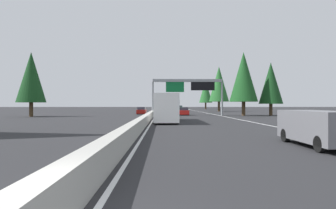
% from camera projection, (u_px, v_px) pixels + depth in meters
% --- Properties ---
extents(ground_plane, '(320.00, 320.00, 0.00)m').
position_uv_depth(ground_plane, '(156.00, 113.00, 63.81)').
color(ground_plane, '#262628').
extents(median_barrier, '(180.00, 0.56, 0.90)m').
position_uv_depth(median_barrier, '(157.00, 110.00, 83.80)').
color(median_barrier, '#ADAAA3').
rests_on(median_barrier, ground).
extents(shoulder_stripe_right, '(160.00, 0.16, 0.01)m').
position_uv_depth(shoulder_stripe_right, '(202.00, 112.00, 74.01)').
color(shoulder_stripe_right, silver).
rests_on(shoulder_stripe_right, ground).
extents(shoulder_stripe_median, '(160.00, 0.16, 0.01)m').
position_uv_depth(shoulder_stripe_median, '(158.00, 112.00, 73.81)').
color(shoulder_stripe_median, silver).
rests_on(shoulder_stripe_median, ground).
extents(sign_gantry_overhead, '(0.50, 12.68, 6.47)m').
position_uv_depth(sign_gantry_overhead, '(188.00, 87.00, 51.56)').
color(sign_gantry_overhead, gray).
rests_on(sign_gantry_overhead, ground).
extents(minivan_far_right, '(5.00, 1.95, 1.69)m').
position_uv_depth(minivan_far_right, '(319.00, 126.00, 13.74)').
color(minivan_far_right, slate).
rests_on(minivan_far_right, ground).
extents(bus_distant_b, '(11.50, 2.55, 3.10)m').
position_uv_depth(bus_distant_b, '(166.00, 107.00, 33.54)').
color(bus_distant_b, white).
rests_on(bus_distant_b, ground).
extents(box_truck_mid_center, '(8.50, 2.40, 2.95)m').
position_uv_depth(box_truck_mid_center, '(165.00, 106.00, 60.48)').
color(box_truck_mid_center, white).
rests_on(box_truck_mid_center, ground).
extents(sedan_mid_right, '(4.40, 1.80, 1.47)m').
position_uv_depth(sedan_mid_right, '(173.00, 108.00, 108.86)').
color(sedan_mid_right, '#1E4793').
rests_on(sedan_mid_right, ground).
extents(sedan_distant_a, '(4.40, 1.80, 1.47)m').
position_uv_depth(sedan_distant_a, '(183.00, 111.00, 53.90)').
color(sedan_distant_a, red).
rests_on(sedan_distant_a, ground).
extents(pickup_near_center, '(5.60, 2.00, 1.86)m').
position_uv_depth(pickup_near_center, '(164.00, 107.00, 128.71)').
color(pickup_near_center, white).
rests_on(pickup_near_center, ground).
extents(sedan_far_left, '(4.40, 1.80, 1.47)m').
position_uv_depth(sedan_far_left, '(180.00, 107.00, 127.34)').
color(sedan_far_left, '#2D6B38').
rests_on(sedan_far_left, ground).
extents(minivan_mid_left, '(5.00, 1.95, 1.69)m').
position_uv_depth(minivan_mid_left, '(175.00, 108.00, 94.58)').
color(minivan_mid_left, '#AD931E').
rests_on(minivan_mid_left, ground).
extents(oncoming_near, '(4.40, 1.80, 1.47)m').
position_uv_depth(oncoming_near, '(142.00, 111.00, 59.47)').
color(oncoming_near, maroon).
rests_on(oncoming_near, ground).
extents(conifer_right_near, '(4.20, 4.20, 9.54)m').
position_uv_depth(conifer_right_near, '(271.00, 83.00, 52.11)').
color(conifer_right_near, '#4C3823').
rests_on(conifer_right_near, ground).
extents(conifer_right_mid, '(4.94, 4.94, 11.22)m').
position_uv_depth(conifer_right_mid, '(244.00, 77.00, 51.15)').
color(conifer_right_mid, '#4C3823').
rests_on(conifer_right_mid, ground).
extents(conifer_right_far, '(5.58, 5.58, 12.69)m').
position_uv_depth(conifer_right_far, '(219.00, 84.00, 81.85)').
color(conifer_right_far, '#4C3823').
rests_on(conifer_right_far, ground).
extents(conifer_right_distant, '(5.42, 5.42, 12.32)m').
position_uv_depth(conifer_right_distant, '(206.00, 91.00, 120.12)').
color(conifer_right_distant, '#4C3823').
rests_on(conifer_right_distant, ground).
extents(conifer_left_near, '(4.63, 4.63, 10.51)m').
position_uv_depth(conifer_left_near, '(31.00, 77.00, 47.09)').
color(conifer_left_near, '#4C3823').
rests_on(conifer_left_near, ground).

